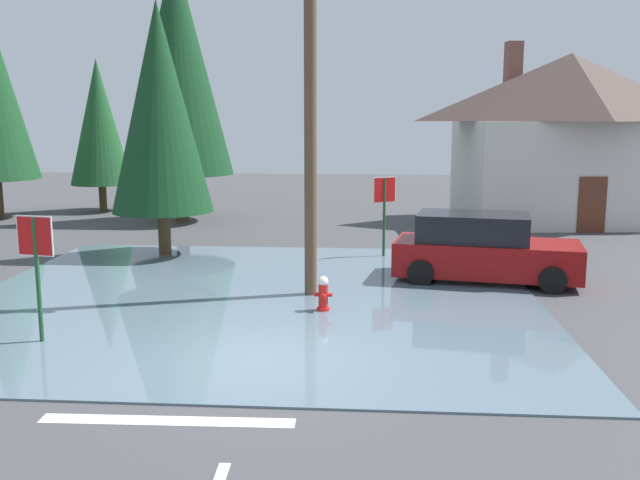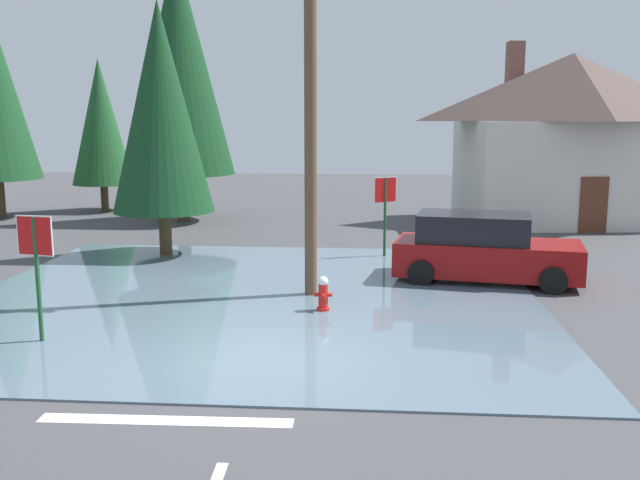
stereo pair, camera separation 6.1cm
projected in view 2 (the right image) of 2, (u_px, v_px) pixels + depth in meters
The scene contains 12 objects.
ground_plane at pixel (259, 363), 11.82m from camera, with size 80.00×80.00×0.10m, color #424244.
flood_puddle at pixel (251, 297), 15.97m from camera, with size 12.88×12.25×0.04m, color slate.
lane_stop_bar at pixel (166, 420), 9.47m from camera, with size 3.48×0.30×0.01m, color silver.
stop_sign_near at pixel (36, 253), 12.48m from camera, with size 0.71×0.16×2.34m.
fire_hydrant at pixel (323, 294), 14.73m from camera, with size 0.39×0.33×0.77m.
utility_pole at pixel (310, 94), 15.37m from camera, with size 1.60×0.28×8.77m.
stop_sign_far at pixel (385, 200), 20.35m from camera, with size 0.65×0.40×2.36m.
house at pixel (569, 136), 27.01m from camera, with size 9.04×6.55×6.98m.
parked_car at pixel (483, 249), 17.48m from camera, with size 4.77×2.74×1.70m.
pine_tree_tall_left at pixel (179, 64), 26.84m from camera, with size 4.15×4.15×10.36m.
pine_tree_mid_left at pixel (161, 108), 20.13m from camera, with size 2.94×2.94×7.35m.
pine_tree_short_left at pixel (101, 122), 30.23m from camera, with size 2.62×2.62×6.56m.
Camera 2 is at (1.92, -11.17, 4.04)m, focal length 39.33 mm.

